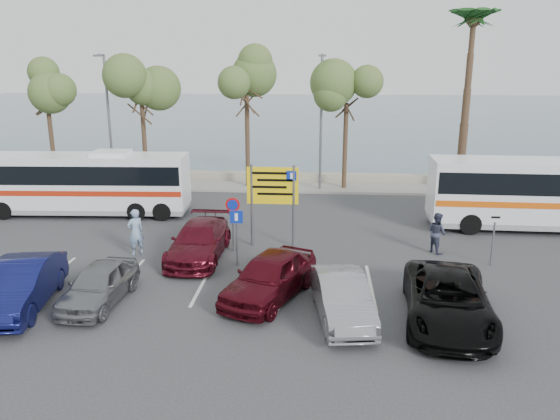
# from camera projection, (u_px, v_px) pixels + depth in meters

# --- Properties ---
(ground) EXTENTS (120.00, 120.00, 0.00)m
(ground) POSITION_uv_depth(u_px,v_px,m) (240.00, 273.00, 20.86)
(ground) COLOR #343437
(ground) RESTS_ON ground
(kerb_strip) EXTENTS (44.00, 2.40, 0.15)m
(kerb_strip) POSITION_uv_depth(u_px,v_px,m) (272.00, 187.00, 34.28)
(kerb_strip) COLOR gray
(kerb_strip) RESTS_ON ground
(seawall) EXTENTS (48.00, 0.80, 0.60)m
(seawall) POSITION_uv_depth(u_px,v_px,m) (275.00, 177.00, 36.14)
(seawall) COLOR gray
(seawall) RESTS_ON ground
(sea) EXTENTS (140.00, 140.00, 0.00)m
(sea) POSITION_uv_depth(u_px,v_px,m) (300.00, 115.00, 78.48)
(sea) COLOR #476272
(sea) RESTS_ON ground
(tree_far_left) EXTENTS (3.20, 3.20, 7.60)m
(tree_far_left) POSITION_uv_depth(u_px,v_px,m) (45.00, 85.00, 33.60)
(tree_far_left) COLOR #382619
(tree_far_left) RESTS_ON kerb_strip
(tree_left) EXTENTS (3.20, 3.20, 7.20)m
(tree_left) POSITION_uv_depth(u_px,v_px,m) (141.00, 91.00, 33.26)
(tree_left) COLOR #382619
(tree_left) RESTS_ON kerb_strip
(tree_mid) EXTENTS (3.20, 3.20, 8.00)m
(tree_mid) POSITION_uv_depth(u_px,v_px,m) (246.00, 80.00, 32.62)
(tree_mid) COLOR #382619
(tree_mid) RESTS_ON kerb_strip
(tree_right) EXTENTS (3.20, 3.20, 7.40)m
(tree_right) POSITION_uv_depth(u_px,v_px,m) (347.00, 89.00, 32.32)
(tree_right) COLOR #382619
(tree_right) RESTS_ON kerb_strip
(palm_tree) EXTENTS (4.80, 4.80, 11.20)m
(palm_tree) POSITION_uv_depth(u_px,v_px,m) (474.00, 22.00, 30.83)
(palm_tree) COLOR #382619
(palm_tree) RESTS_ON kerb_strip
(street_lamp_left) EXTENTS (0.45, 1.15, 8.01)m
(street_lamp_left) POSITION_uv_depth(u_px,v_px,m) (108.00, 114.00, 33.32)
(street_lamp_left) COLOR slate
(street_lamp_left) RESTS_ON kerb_strip
(street_lamp_right) EXTENTS (0.45, 1.15, 8.01)m
(street_lamp_right) POSITION_uv_depth(u_px,v_px,m) (321.00, 116.00, 32.39)
(street_lamp_right) COLOR slate
(street_lamp_right) RESTS_ON kerb_strip
(direction_sign) EXTENTS (2.20, 0.12, 3.60)m
(direction_sign) POSITION_uv_depth(u_px,v_px,m) (273.00, 192.00, 23.20)
(direction_sign) COLOR slate
(direction_sign) RESTS_ON ground
(sign_no_stop) EXTENTS (0.60, 0.08, 2.35)m
(sign_no_stop) POSITION_uv_depth(u_px,v_px,m) (233.00, 216.00, 22.77)
(sign_no_stop) COLOR slate
(sign_no_stop) RESTS_ON ground
(sign_parking) EXTENTS (0.50, 0.07, 2.25)m
(sign_parking) POSITION_uv_depth(u_px,v_px,m) (237.00, 230.00, 21.24)
(sign_parking) COLOR slate
(sign_parking) RESTS_ON ground
(sign_taxi) EXTENTS (0.50, 0.07, 2.20)m
(sign_taxi) POSITION_uv_depth(u_px,v_px,m) (494.00, 231.00, 21.21)
(sign_taxi) COLOR slate
(sign_taxi) RESTS_ON ground
(lane_markings) EXTENTS (12.02, 4.20, 0.01)m
(lane_markings) POSITION_uv_depth(u_px,v_px,m) (205.00, 282.00, 19.98)
(lane_markings) COLOR silver
(lane_markings) RESTS_ON ground
(coach_bus_left) EXTENTS (10.90, 2.83, 3.37)m
(coach_bus_left) POSITION_uv_depth(u_px,v_px,m) (83.00, 185.00, 28.24)
(coach_bus_left) COLOR white
(coach_bus_left) RESTS_ON ground
(coach_bus_right) EXTENTS (11.51, 2.72, 3.57)m
(coach_bus_right) POSITION_uv_depth(u_px,v_px,m) (555.00, 196.00, 25.65)
(coach_bus_right) COLOR white
(coach_bus_right) RESTS_ON ground
(car_silver_a) EXTENTS (1.84, 4.04, 1.34)m
(car_silver_a) POSITION_uv_depth(u_px,v_px,m) (99.00, 284.00, 18.11)
(car_silver_a) COLOR slate
(car_silver_a) RESTS_ON ground
(car_blue) EXTENTS (2.34, 4.93, 1.56)m
(car_blue) POSITION_uv_depth(u_px,v_px,m) (21.00, 285.00, 17.76)
(car_blue) COLOR #10134B
(car_blue) RESTS_ON ground
(car_maroon) EXTENTS (2.10, 4.99, 1.44)m
(car_maroon) POSITION_uv_depth(u_px,v_px,m) (199.00, 241.00, 22.24)
(car_maroon) COLOR #540E1A
(car_maroon) RESTS_ON ground
(car_red) EXTENTS (3.49, 4.99, 1.58)m
(car_red) POSITION_uv_depth(u_px,v_px,m) (270.00, 276.00, 18.50)
(car_red) COLOR #490A13
(car_red) RESTS_ON ground
(suv_black) EXTENTS (3.14, 5.73, 1.52)m
(suv_black) POSITION_uv_depth(u_px,v_px,m) (448.00, 299.00, 16.79)
(suv_black) COLOR black
(suv_black) RESTS_ON ground
(car_silver_b) EXTENTS (2.10, 4.44, 1.41)m
(car_silver_b) POSITION_uv_depth(u_px,v_px,m) (342.00, 298.00, 17.04)
(car_silver_b) COLOR gray
(car_silver_b) RESTS_ON ground
(pedestrian_near) EXTENTS (0.84, 0.83, 1.96)m
(pedestrian_near) POSITION_uv_depth(u_px,v_px,m) (135.00, 232.00, 22.57)
(pedestrian_near) COLOR #8099BA
(pedestrian_near) RESTS_ON ground
(pedestrian_far) EXTENTS (0.99, 1.06, 1.73)m
(pedestrian_far) POSITION_uv_depth(u_px,v_px,m) (437.00, 233.00, 22.86)
(pedestrian_far) COLOR #353A50
(pedestrian_far) RESTS_ON ground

